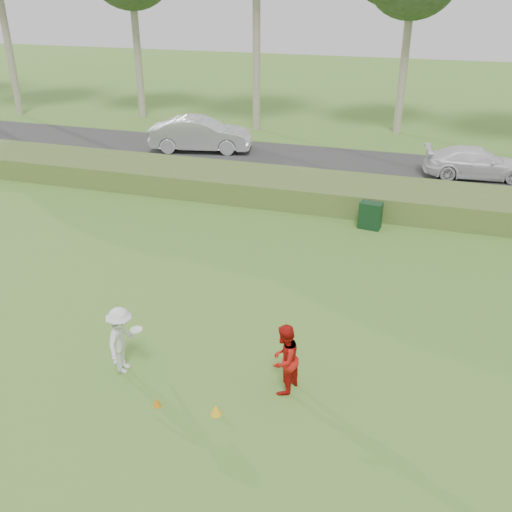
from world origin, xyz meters
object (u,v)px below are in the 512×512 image
(cone_yellow, at_px, (216,409))
(car_mid, at_px, (201,134))
(player_red, at_px, (284,359))
(player_white, at_px, (122,340))
(utility_cabinet, at_px, (370,215))
(car_right, at_px, (477,163))
(cone_orange, at_px, (157,402))

(cone_yellow, height_order, car_mid, car_mid)
(player_red, xyz_separation_m, cone_yellow, (-1.10, -1.15, -0.68))
(player_white, relative_size, utility_cabinet, 1.67)
(cone_yellow, relative_size, car_right, 0.06)
(player_white, xyz_separation_m, utility_cabinet, (4.20, 9.91, -0.32))
(cone_yellow, distance_m, car_mid, 19.76)
(player_white, xyz_separation_m, car_right, (7.90, 16.97, -0.09))
(cone_orange, bearing_deg, car_mid, 109.86)
(cone_yellow, distance_m, utility_cabinet, 10.81)
(player_red, distance_m, cone_orange, 2.78)
(player_red, bearing_deg, utility_cabinet, -169.72)
(cone_orange, distance_m, car_mid, 19.42)
(player_red, relative_size, cone_yellow, 6.44)
(player_white, distance_m, cone_orange, 1.68)
(cone_yellow, bearing_deg, utility_cabinet, 80.97)
(player_white, bearing_deg, cone_orange, -132.75)
(utility_cabinet, bearing_deg, car_right, 69.16)
(player_white, relative_size, car_right, 0.35)
(utility_cabinet, distance_m, car_right, 7.97)
(cone_orange, distance_m, cone_yellow, 1.27)
(cone_orange, xyz_separation_m, utility_cabinet, (2.95, 10.80, 0.38))
(cone_yellow, bearing_deg, car_mid, 113.43)
(cone_orange, height_order, car_right, car_right)
(cone_orange, height_order, car_mid, car_mid)
(cone_orange, distance_m, utility_cabinet, 11.20)
(player_white, relative_size, car_mid, 0.31)
(player_white, relative_size, player_red, 0.99)
(cone_yellow, xyz_separation_m, utility_cabinet, (1.69, 10.67, 0.35))
(player_red, relative_size, utility_cabinet, 1.69)
(utility_cabinet, distance_m, car_mid, 12.11)
(cone_orange, distance_m, car_right, 19.06)
(player_white, distance_m, utility_cabinet, 10.77)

